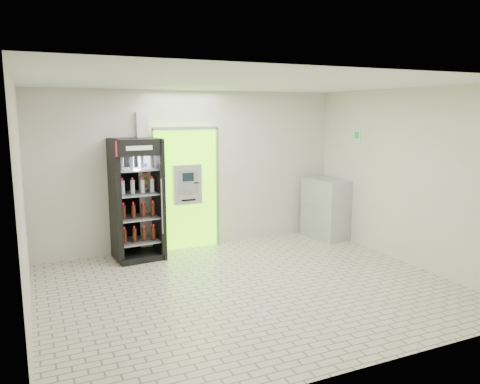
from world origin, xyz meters
TOP-DOWN VIEW (x-y plane):
  - ground at (0.00, 0.00)m, footprint 6.00×6.00m
  - room_shell at (0.00, 0.00)m, footprint 6.00×6.00m
  - atm_assembly at (-0.20, 2.41)m, footprint 1.30×0.24m
  - pillar at (-0.98, 2.45)m, footprint 0.22×0.11m
  - beverage_cooler at (-1.20, 2.14)m, footprint 0.86×0.80m
  - steel_cabinet at (2.68, 1.90)m, footprint 0.75×1.00m
  - exit_sign at (2.99, 1.40)m, footprint 0.02×0.22m

SIDE VIEW (x-z plane):
  - ground at x=0.00m, z-range 0.00..0.00m
  - steel_cabinet at x=2.68m, z-range 0.00..1.24m
  - beverage_cooler at x=-1.20m, z-range -0.04..2.10m
  - atm_assembly at x=-0.20m, z-range 0.01..2.34m
  - pillar at x=-0.98m, z-range 0.00..2.60m
  - room_shell at x=0.00m, z-range -1.16..4.84m
  - exit_sign at x=2.99m, z-range 1.99..2.25m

